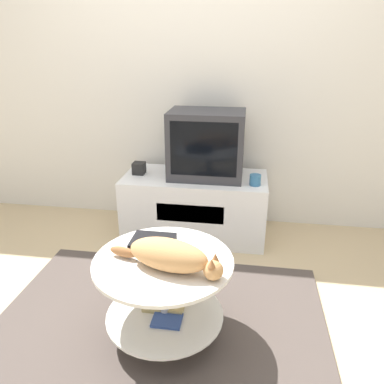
{
  "coord_description": "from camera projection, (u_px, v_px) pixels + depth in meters",
  "views": [
    {
      "loc": [
        0.43,
        -1.58,
        1.47
      ],
      "look_at": [
        0.11,
        0.49,
        0.61
      ],
      "focal_mm": 35.0,
      "sensor_mm": 36.0,
      "label": 1
    }
  ],
  "objects": [
    {
      "name": "ground_plane",
      "position": [
        159.0,
        327.0,
        2.06
      ],
      "size": [
        12.0,
        12.0,
        0.0
      ],
      "primitive_type": "plane",
      "color": "tan"
    },
    {
      "name": "dvd_box",
      "position": [
        153.0,
        243.0,
        1.91
      ],
      "size": [
        0.22,
        0.17,
        0.05
      ],
      "color": "black",
      "rests_on": "coffee_table"
    },
    {
      "name": "coffee_table",
      "position": [
        164.0,
        288.0,
        1.87
      ],
      "size": [
        0.68,
        0.68,
        0.46
      ],
      "color": "#B2B2B7",
      "rests_on": "rug"
    },
    {
      "name": "wall_back",
      "position": [
        197.0,
        63.0,
        2.89
      ],
      "size": [
        8.0,
        0.05,
        2.6
      ],
      "color": "silver",
      "rests_on": "ground_plane"
    },
    {
      "name": "tv_stand",
      "position": [
        195.0,
        206.0,
        2.97
      ],
      "size": [
        1.1,
        0.52,
        0.49
      ],
      "color": "white",
      "rests_on": "ground_plane"
    },
    {
      "name": "cat",
      "position": [
        170.0,
        256.0,
        1.71
      ],
      "size": [
        0.57,
        0.25,
        0.15
      ],
      "rotation": [
        0.0,
        0.0,
        -0.23
      ],
      "color": "tan",
      "rests_on": "coffee_table"
    },
    {
      "name": "rug",
      "position": [
        159.0,
        325.0,
        2.06
      ],
      "size": [
        1.82,
        1.32,
        0.02
      ],
      "color": "#4C423D",
      "rests_on": "ground_plane"
    },
    {
      "name": "tv",
      "position": [
        207.0,
        144.0,
        2.79
      ],
      "size": [
        0.55,
        0.38,
        0.5
      ],
      "color": "#333338",
      "rests_on": "tv_stand"
    },
    {
      "name": "mug",
      "position": [
        255.0,
        180.0,
        2.69
      ],
      "size": [
        0.08,
        0.08,
        0.08
      ],
      "color": "teal",
      "rests_on": "tv_stand"
    },
    {
      "name": "speaker",
      "position": [
        139.0,
        168.0,
        2.92
      ],
      "size": [
        0.09,
        0.09,
        0.09
      ],
      "color": "black",
      "rests_on": "tv_stand"
    }
  ]
}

